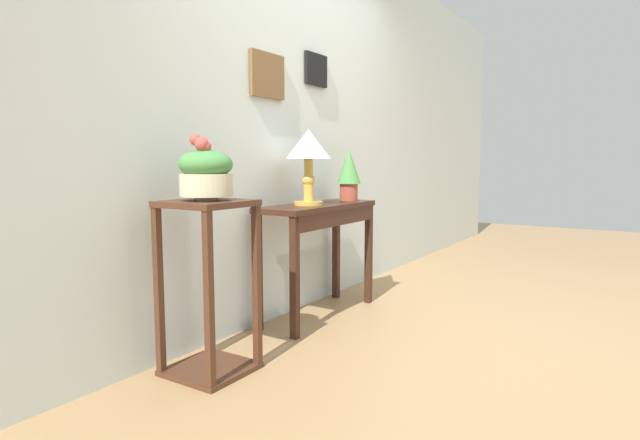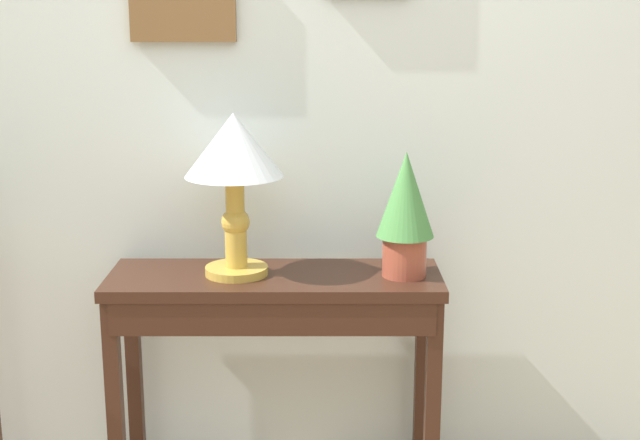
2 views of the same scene
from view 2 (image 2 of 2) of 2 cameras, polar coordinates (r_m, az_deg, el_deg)
back_wall_with_art at (r=2.85m, az=-0.46°, el=10.30°), size 9.00×0.13×2.80m
console_table at (r=2.72m, az=-2.72°, el=-6.35°), size 1.01×0.35×0.77m
table_lamp at (r=2.63m, az=-5.32°, el=3.94°), size 0.29×0.29×0.49m
potted_plant_on_console at (r=2.64m, az=5.69°, el=0.75°), size 0.17×0.17×0.38m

